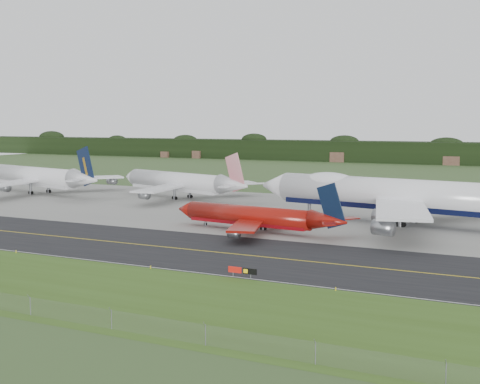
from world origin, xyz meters
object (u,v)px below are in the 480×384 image
jet_ba_747 (401,195)px  taxiway_sign (242,271)px  jet_star_tail (182,183)px  jet_red_737 (257,217)px  jet_navy_gold (39,177)px

jet_ba_747 → taxiway_sign: size_ratio=16.47×
jet_star_tail → taxiway_sign: 104.53m
jet_red_737 → jet_navy_gold: jet_navy_gold is taller
jet_navy_gold → jet_star_tail: size_ratio=1.13×
jet_navy_gold → taxiway_sign: (111.19, -75.49, -4.13)m
jet_ba_747 → jet_star_tail: jet_ba_747 is taller
jet_ba_747 → taxiway_sign: bearing=-97.5°
jet_star_tail → taxiway_sign: jet_star_tail is taller
jet_red_737 → taxiway_sign: (16.13, -39.22, -2.02)m
jet_ba_747 → taxiway_sign: (-8.28, -63.00, -5.49)m
taxiway_sign → jet_star_tail: bearing=126.7°
taxiway_sign → jet_red_737: bearing=112.4°
jet_ba_747 → jet_star_tail: 73.69m
jet_star_tail → taxiway_sign: (62.41, -83.77, -3.77)m
jet_ba_747 → jet_star_tail: bearing=163.6°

